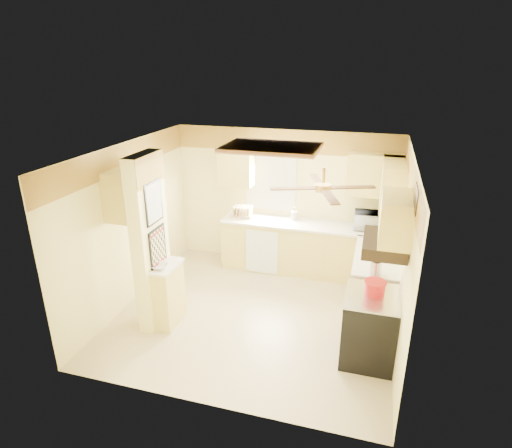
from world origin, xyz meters
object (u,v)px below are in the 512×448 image
(microwave, at_px, (370,221))
(stove, at_px, (369,327))
(kettle, at_px, (376,268))
(bowl, at_px, (160,266))
(dutch_oven, at_px, (375,288))

(microwave, bearing_deg, stove, 90.59)
(stove, distance_m, kettle, 0.78)
(microwave, relative_size, bowl, 2.32)
(stove, xyz_separation_m, microwave, (-0.13, 2.19, 0.63))
(stove, relative_size, dutch_oven, 3.40)
(bowl, bearing_deg, microwave, 40.23)
(bowl, height_order, dutch_oven, dutch_oven)
(microwave, relative_size, dutch_oven, 1.96)
(microwave, bearing_deg, kettle, 91.88)
(stove, distance_m, microwave, 2.28)
(dutch_oven, xyz_separation_m, kettle, (-0.01, 0.47, 0.04))
(stove, bearing_deg, kettle, 89.07)
(bowl, bearing_deg, dutch_oven, 3.01)
(stove, xyz_separation_m, dutch_oven, (0.02, 0.04, 0.55))
(microwave, bearing_deg, dutch_oven, 91.06)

